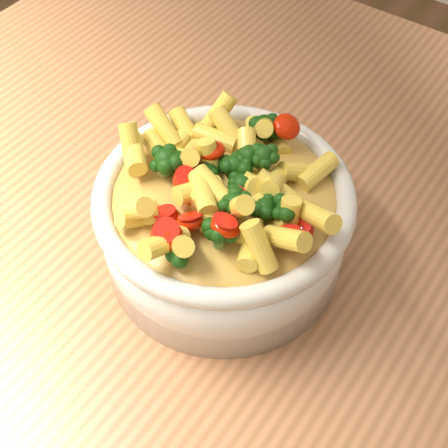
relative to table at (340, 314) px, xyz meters
The scene contains 3 objects.
table is the anchor object (origin of this frame).
serving_bowl 0.20m from the table, 146.58° to the right, with size 0.23×0.23×0.10m.
pasta_salad 0.25m from the table, 146.58° to the right, with size 0.18×0.18×0.04m.
Camera 1 is at (0.10, -0.36, 1.39)m, focal length 50.00 mm.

